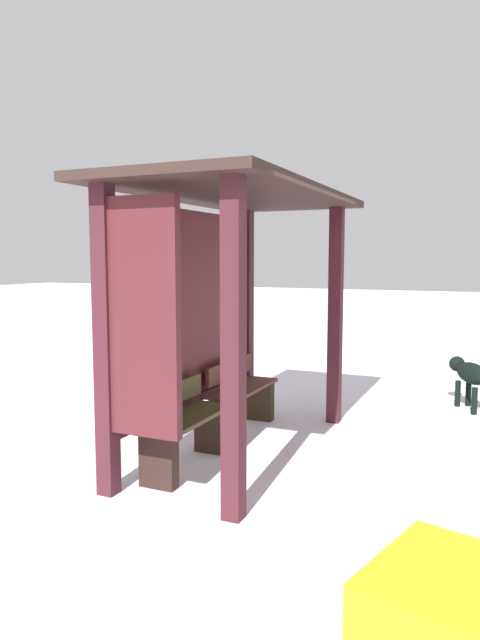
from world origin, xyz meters
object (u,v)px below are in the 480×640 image
Objects in this scene: dog at (470,375)px; bench_left_inside at (185,430)px; bus_shelter at (216,270)px; bench_center_inside at (242,399)px.

bench_left_inside is at bearing 145.58° from dog.
bench_center_inside is (0.74, 0.06, -1.42)m from bus_shelter.
bench_center_inside reaches higher than dog.
dog is at bearing -48.04° from bench_center_inside.
bus_shelter is 1.52m from bench_left_inside.
bench_center_inside is at bearing 131.96° from dog.
bus_shelter is 3.77m from dog.
bus_shelter is 1.61m from bench_center_inside.
bench_left_inside is 1.26m from bench_center_inside.
bench_center_inside is at bearing 4.74° from bus_shelter.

